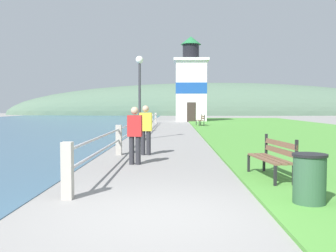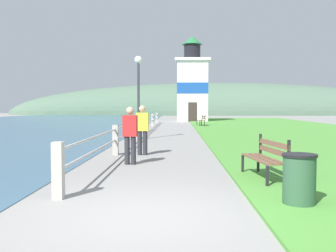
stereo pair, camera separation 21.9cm
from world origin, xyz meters
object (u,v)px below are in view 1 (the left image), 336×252
(trash_bin, at_px, (309,180))
(lamp_post, at_px, (140,82))
(lighthouse, at_px, (191,86))
(park_bench_midway, at_px, (201,119))
(park_bench_near, at_px, (273,156))
(person_by_railing, at_px, (146,128))
(person_strolling, at_px, (135,133))

(trash_bin, distance_m, lamp_post, 12.73)
(lighthouse, distance_m, lamp_post, 22.20)
(lamp_post, bearing_deg, park_bench_midway, 72.62)
(trash_bin, xyz_separation_m, lamp_post, (-3.79, 11.93, 2.31))
(park_bench_near, height_order, park_bench_midway, same)
(lighthouse, relative_size, person_by_railing, 5.54)
(lighthouse, bearing_deg, person_by_railing, -95.41)
(park_bench_near, bearing_deg, trash_bin, 82.96)
(park_bench_midway, bearing_deg, lamp_post, 67.40)
(park_bench_near, bearing_deg, park_bench_midway, -97.48)
(park_bench_near, xyz_separation_m, park_bench_midway, (-0.00, 21.87, 0.00))
(park_bench_near, distance_m, lamp_post, 10.76)
(lamp_post, bearing_deg, lighthouse, 81.31)
(park_bench_near, relative_size, trash_bin, 1.97)
(person_by_railing, distance_m, lamp_post, 6.05)
(park_bench_midway, height_order, person_strolling, person_strolling)
(person_by_railing, relative_size, trash_bin, 1.92)
(person_strolling, height_order, trash_bin, person_strolling)
(person_by_railing, bearing_deg, trash_bin, -151.53)
(park_bench_near, relative_size, lighthouse, 0.19)
(lighthouse, relative_size, lamp_post, 2.25)
(park_bench_near, distance_m, trash_bin, 2.09)
(trash_bin, bearing_deg, person_strolling, 127.05)
(park_bench_near, distance_m, park_bench_midway, 21.87)
(park_bench_midway, xyz_separation_m, lighthouse, (-0.41, 9.89, 3.24))
(person_by_railing, relative_size, lamp_post, 0.41)
(lighthouse, bearing_deg, person_strolling, -95.32)
(park_bench_midway, bearing_deg, lighthouse, -92.83)
(park_bench_near, relative_size, person_by_railing, 1.03)
(park_bench_midway, relative_size, lamp_post, 0.42)
(park_bench_near, relative_size, lamp_post, 0.42)
(park_bench_near, distance_m, lighthouse, 31.92)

